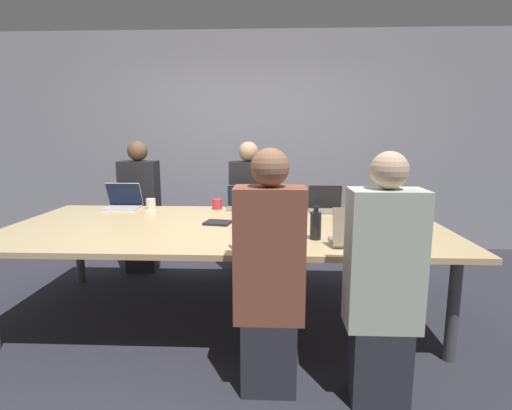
{
  "coord_description": "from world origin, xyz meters",
  "views": [
    {
      "loc": [
        0.39,
        -3.19,
        1.51
      ],
      "look_at": [
        0.24,
        0.1,
        0.92
      ],
      "focal_mm": 28.0,
      "sensor_mm": 36.0,
      "label": 1
    }
  ],
  "objects_px": {
    "laptop_far_left": "(123,201)",
    "bottle_near_right": "(316,225)",
    "laptop_near_midright": "(260,237)",
    "cup_near_midright": "(295,239)",
    "laptop_near_right": "(358,235)",
    "laptop_far_right": "(325,204)",
    "person_near_midright": "(269,277)",
    "cup_far_center": "(217,204)",
    "person_far_left": "(140,209)",
    "person_far_center": "(249,210)",
    "person_near_right": "(383,285)",
    "laptop_far_center": "(243,202)",
    "cup_far_left": "(151,204)",
    "stapler": "(255,226)"
  },
  "relations": [
    {
      "from": "bottle_near_right",
      "to": "laptop_far_center",
      "type": "bearing_deg",
      "value": 117.97
    },
    {
      "from": "cup_far_center",
      "to": "laptop_far_right",
      "type": "relative_size",
      "value": 0.31
    },
    {
      "from": "laptop_far_right",
      "to": "bottle_near_right",
      "type": "bearing_deg",
      "value": -100.95
    },
    {
      "from": "laptop_near_right",
      "to": "stapler",
      "type": "height_order",
      "value": "laptop_near_right"
    },
    {
      "from": "laptop_far_right",
      "to": "laptop_far_left",
      "type": "bearing_deg",
      "value": 178.05
    },
    {
      "from": "cup_far_left",
      "to": "person_near_midright",
      "type": "bearing_deg",
      "value": -54.51
    },
    {
      "from": "cup_far_left",
      "to": "stapler",
      "type": "height_order",
      "value": "cup_far_left"
    },
    {
      "from": "laptop_near_right",
      "to": "stapler",
      "type": "distance_m",
      "value": 0.83
    },
    {
      "from": "cup_near_midright",
      "to": "person_near_right",
      "type": "relative_size",
      "value": 0.07
    },
    {
      "from": "person_near_midright",
      "to": "bottle_near_right",
      "type": "distance_m",
      "value": 0.69
    },
    {
      "from": "laptop_far_left",
      "to": "bottle_near_right",
      "type": "bearing_deg",
      "value": -31.74
    },
    {
      "from": "cup_far_left",
      "to": "laptop_near_midright",
      "type": "bearing_deg",
      "value": -49.85
    },
    {
      "from": "cup_near_midright",
      "to": "laptop_far_center",
      "type": "xyz_separation_m",
      "value": [
        -0.45,
        1.35,
        0.02
      ]
    },
    {
      "from": "person_near_midright",
      "to": "laptop_far_right",
      "type": "distance_m",
      "value": 1.72
    },
    {
      "from": "cup_near_midright",
      "to": "laptop_far_left",
      "type": "xyz_separation_m",
      "value": [
        -1.65,
        1.32,
        0.02
      ]
    },
    {
      "from": "laptop_far_left",
      "to": "cup_far_left",
      "type": "relative_size",
      "value": 3.35
    },
    {
      "from": "stapler",
      "to": "laptop_near_midright",
      "type": "bearing_deg",
      "value": -62.83
    },
    {
      "from": "person_near_midright",
      "to": "laptop_near_right",
      "type": "bearing_deg",
      "value": -144.5
    },
    {
      "from": "laptop_near_midright",
      "to": "laptop_near_right",
      "type": "bearing_deg",
      "value": -172.96
    },
    {
      "from": "laptop_far_center",
      "to": "cup_near_midright",
      "type": "bearing_deg",
      "value": -71.55
    },
    {
      "from": "cup_near_midright",
      "to": "laptop_near_right",
      "type": "xyz_separation_m",
      "value": [
        0.42,
        0.04,
        0.02
      ]
    },
    {
      "from": "laptop_near_midright",
      "to": "person_far_left",
      "type": "bearing_deg",
      "value": -51.48
    },
    {
      "from": "laptop_near_midright",
      "to": "stapler",
      "type": "xyz_separation_m",
      "value": [
        -0.05,
        0.51,
        -0.05
      ]
    },
    {
      "from": "bottle_near_right",
      "to": "stapler",
      "type": "bearing_deg",
      "value": 148.45
    },
    {
      "from": "person_near_right",
      "to": "cup_far_left",
      "type": "bearing_deg",
      "value": -43.81
    },
    {
      "from": "person_far_center",
      "to": "laptop_near_right",
      "type": "bearing_deg",
      "value": -63.15
    },
    {
      "from": "cup_far_center",
      "to": "person_near_midright",
      "type": "bearing_deg",
      "value": -72.44
    },
    {
      "from": "laptop_near_midright",
      "to": "cup_near_midright",
      "type": "distance_m",
      "value": 0.23
    },
    {
      "from": "bottle_near_right",
      "to": "stapler",
      "type": "height_order",
      "value": "bottle_near_right"
    },
    {
      "from": "person_far_center",
      "to": "stapler",
      "type": "distance_m",
      "value": 1.22
    },
    {
      "from": "laptop_far_center",
      "to": "cup_far_center",
      "type": "height_order",
      "value": "laptop_far_center"
    },
    {
      "from": "laptop_near_midright",
      "to": "bottle_near_right",
      "type": "relative_size",
      "value": 1.38
    },
    {
      "from": "person_far_center",
      "to": "laptop_near_right",
      "type": "xyz_separation_m",
      "value": [
        0.83,
        -1.64,
        0.15
      ]
    },
    {
      "from": "laptop_near_right",
      "to": "person_near_right",
      "type": "relative_size",
      "value": 0.25
    },
    {
      "from": "person_near_midright",
      "to": "cup_far_left",
      "type": "distance_m",
      "value": 2.07
    },
    {
      "from": "person_far_center",
      "to": "laptop_far_center",
      "type": "bearing_deg",
      "value": -96.62
    },
    {
      "from": "laptop_far_right",
      "to": "person_far_left",
      "type": "xyz_separation_m",
      "value": [
        -1.96,
        0.43,
        -0.15
      ]
    },
    {
      "from": "person_near_midright",
      "to": "cup_far_center",
      "type": "xyz_separation_m",
      "value": [
        -0.54,
        1.69,
        0.12
      ]
    },
    {
      "from": "laptop_far_right",
      "to": "person_far_left",
      "type": "bearing_deg",
      "value": 167.59
    },
    {
      "from": "cup_near_midright",
      "to": "laptop_far_right",
      "type": "bearing_deg",
      "value": 74.07
    },
    {
      "from": "laptop_far_left",
      "to": "stapler",
      "type": "height_order",
      "value": "laptop_far_left"
    },
    {
      "from": "cup_far_center",
      "to": "bottle_near_right",
      "type": "distance_m",
      "value": 1.4
    },
    {
      "from": "laptop_near_right",
      "to": "laptop_far_right",
      "type": "height_order",
      "value": "laptop_near_right"
    },
    {
      "from": "laptop_near_right",
      "to": "bottle_near_right",
      "type": "xyz_separation_m",
      "value": [
        -0.26,
        0.16,
        0.03
      ]
    },
    {
      "from": "cup_near_midright",
      "to": "laptop_far_left",
      "type": "distance_m",
      "value": 2.11
    },
    {
      "from": "laptop_near_midright",
      "to": "person_near_right",
      "type": "xyz_separation_m",
      "value": [
        0.69,
        -0.41,
        -0.16
      ]
    },
    {
      "from": "laptop_far_left",
      "to": "person_far_left",
      "type": "distance_m",
      "value": 0.39
    },
    {
      "from": "person_far_center",
      "to": "cup_near_midright",
      "type": "bearing_deg",
      "value": -76.3
    },
    {
      "from": "laptop_near_midright",
      "to": "person_near_right",
      "type": "distance_m",
      "value": 0.82
    },
    {
      "from": "cup_near_midright",
      "to": "laptop_near_right",
      "type": "bearing_deg",
      "value": 6.0
    }
  ]
}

